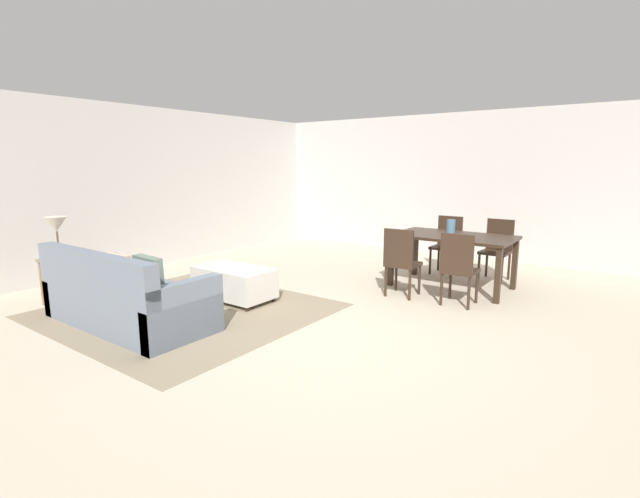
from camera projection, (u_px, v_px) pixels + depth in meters
name	position (u px, v px, depth m)	size (l,w,h in m)	color
ground_plane	(329.00, 334.00, 4.75)	(10.80, 10.80, 0.00)	beige
wall_back	(484.00, 186.00, 8.47)	(9.00, 0.12, 2.70)	beige
wall_left	(123.00, 189.00, 7.51)	(0.12, 11.00, 2.70)	beige
area_rug	(187.00, 310.00, 5.53)	(3.00, 2.80, 0.01)	gray
couch	(125.00, 299.00, 5.00)	(2.06, 0.90, 0.86)	slate
ottoman_table	(234.00, 282.00, 5.92)	(1.03, 0.58, 0.43)	silver
side_table	(61.00, 269.00, 5.71)	(0.40, 0.40, 0.58)	olive
table_lamp	(56.00, 226.00, 5.61)	(0.26, 0.26, 0.53)	brown
dining_table	(453.00, 241.00, 6.46)	(1.62, 0.95, 0.76)	#332319
dining_chair_near_left	(401.00, 259.00, 6.01)	(0.42, 0.42, 0.92)	#332319
dining_chair_near_right	(458.00, 265.00, 5.62)	(0.41, 0.41, 0.92)	#332319
dining_chair_far_left	(447.00, 241.00, 7.37)	(0.40, 0.40, 0.92)	#332319
dining_chair_far_right	(497.00, 246.00, 6.96)	(0.42, 0.42, 0.92)	#332319
vase_centerpiece	(451.00, 227.00, 6.42)	(0.12, 0.12, 0.22)	slate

